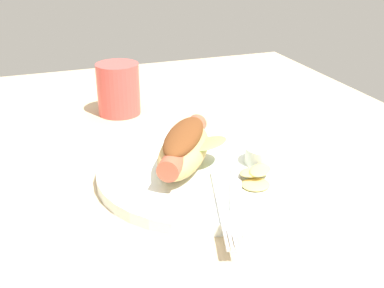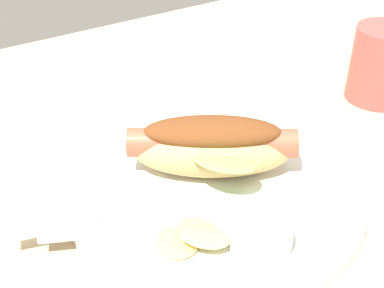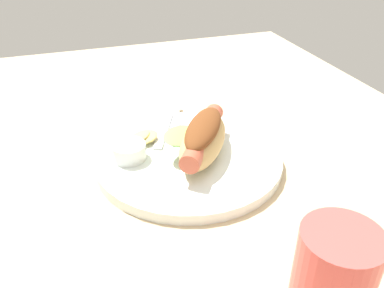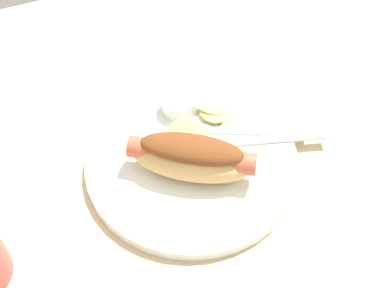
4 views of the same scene
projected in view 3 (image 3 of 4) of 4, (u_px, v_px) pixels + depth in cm
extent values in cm
cube|color=tan|center=(193.00, 167.00, 62.14)|extent=(120.00, 90.00, 1.80)
cylinder|color=white|center=(188.00, 157.00, 61.44)|extent=(27.80, 27.80, 1.60)
ellipsoid|color=tan|center=(203.00, 141.00, 59.26)|extent=(15.87, 13.23, 4.85)
cylinder|color=#C1563D|center=(203.00, 136.00, 58.82)|extent=(14.82, 11.07, 2.80)
ellipsoid|color=brown|center=(203.00, 128.00, 58.17)|extent=(13.16, 10.75, 2.55)
ellipsoid|color=#7FC65B|center=(181.00, 135.00, 58.72)|extent=(7.03, 7.45, 1.39)
cylinder|color=white|center=(129.00, 151.00, 59.07)|extent=(5.04, 5.04, 2.39)
cube|color=silver|center=(176.00, 125.00, 68.03)|extent=(13.17, 4.91, 0.40)
cube|color=silver|center=(178.00, 104.00, 75.13)|extent=(3.16, 1.19, 0.40)
cube|color=silver|center=(176.00, 104.00, 75.11)|extent=(3.16, 1.19, 0.40)
cube|color=silver|center=(173.00, 104.00, 75.10)|extent=(3.16, 1.19, 0.40)
cube|color=silver|center=(165.00, 125.00, 67.98)|extent=(14.45, 7.54, 0.36)
ellipsoid|color=#E4C66B|center=(146.00, 135.00, 65.09)|extent=(3.79, 4.03, 0.50)
ellipsoid|color=#E4C66B|center=(145.00, 139.00, 62.79)|extent=(2.85, 3.99, 0.96)
ellipsoid|color=#E4C66B|center=(145.00, 138.00, 62.97)|extent=(4.07, 4.92, 1.11)
ellipsoid|color=#E4C66B|center=(140.00, 136.00, 62.81)|extent=(4.61, 4.75, 0.76)
cylinder|color=#D84C47|center=(334.00, 272.00, 37.60)|extent=(7.60, 7.60, 9.25)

